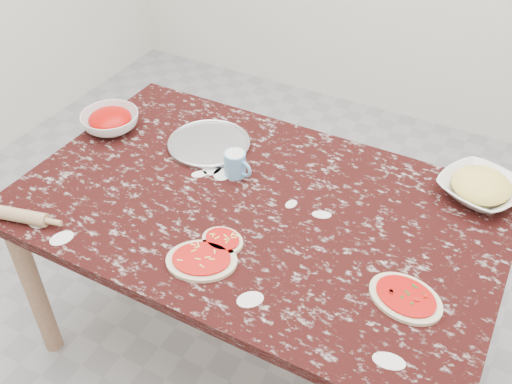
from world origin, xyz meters
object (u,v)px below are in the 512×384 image
object	(u,v)px
worktable	(256,222)
pizza_tray	(209,144)
sauce_bowl	(111,122)
rolling_pin	(15,215)
cheese_bowl	(480,190)
flour_mug	(236,164)

from	to	relation	value
worktable	pizza_tray	world-z (taller)	pizza_tray
pizza_tray	sauce_bowl	bearing A→B (deg)	-167.50
rolling_pin	cheese_bowl	bearing A→B (deg)	32.75
worktable	cheese_bowl	xyz separation A→B (m)	(0.64, 0.39, 0.11)
pizza_tray	rolling_pin	distance (m)	0.73
worktable	rolling_pin	xyz separation A→B (m)	(-0.64, -0.44, 0.11)
pizza_tray	flour_mug	xyz separation A→B (m)	(0.18, -0.11, 0.04)
pizza_tray	sauce_bowl	world-z (taller)	sauce_bowl
sauce_bowl	flour_mug	xyz separation A→B (m)	(0.58, -0.02, 0.01)
flour_mug	rolling_pin	bearing A→B (deg)	-132.80
worktable	rolling_pin	distance (m)	0.79
cheese_bowl	flour_mug	world-z (taller)	flour_mug
pizza_tray	rolling_pin	bearing A→B (deg)	-116.51
worktable	sauce_bowl	distance (m)	0.73
sauce_bowl	cheese_bowl	world-z (taller)	sauce_bowl
sauce_bowl	rolling_pin	bearing A→B (deg)	-82.84
worktable	flour_mug	distance (m)	0.22
flour_mug	sauce_bowl	bearing A→B (deg)	178.09
worktable	sauce_bowl	xyz separation A→B (m)	(-0.71, 0.12, 0.12)
rolling_pin	sauce_bowl	bearing A→B (deg)	97.16
sauce_bowl	flour_mug	world-z (taller)	flour_mug
pizza_tray	sauce_bowl	distance (m)	0.41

